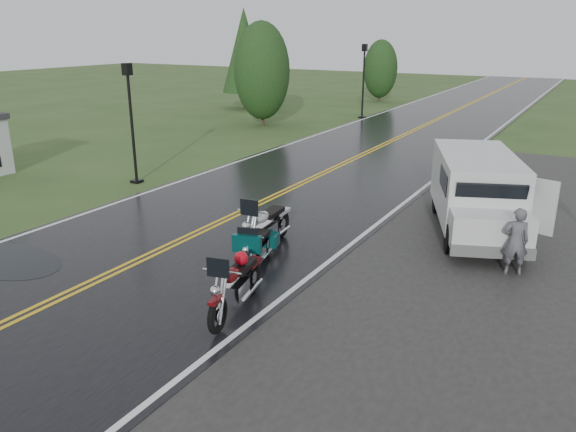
% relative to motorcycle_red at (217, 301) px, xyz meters
% --- Properties ---
extents(ground, '(120.00, 120.00, 0.00)m').
position_rel_motorcycle_red_xyz_m(ground, '(-3.52, 1.69, -0.66)').
color(ground, '#2D471E').
rests_on(ground, ground).
extents(road, '(8.00, 100.00, 0.04)m').
position_rel_motorcycle_red_xyz_m(road, '(-3.52, 11.69, -0.64)').
color(road, black).
rests_on(road, ground).
extents(motorcycle_red, '(1.28, 2.37, 1.33)m').
position_rel_motorcycle_red_xyz_m(motorcycle_red, '(0.00, 0.00, 0.00)').
color(motorcycle_red, '#54090B').
rests_on(motorcycle_red, ground).
extents(motorcycle_teal, '(1.19, 2.05, 1.14)m').
position_rel_motorcycle_red_xyz_m(motorcycle_teal, '(-0.75, 2.02, -0.09)').
color(motorcycle_teal, '#053A3A').
rests_on(motorcycle_teal, ground).
extents(motorcycle_silver, '(1.09, 2.48, 1.42)m').
position_rel_motorcycle_red_xyz_m(motorcycle_silver, '(-1.28, 2.84, 0.05)').
color(motorcycle_silver, '#AFB1B7').
rests_on(motorcycle_silver, ground).
extents(van_white, '(3.67, 5.53, 2.04)m').
position_rel_motorcycle_red_xyz_m(van_white, '(2.50, 5.76, 0.35)').
color(van_white, silver).
rests_on(van_white, ground).
extents(person_at_van, '(0.64, 0.53, 1.49)m').
position_rel_motorcycle_red_xyz_m(person_at_van, '(3.98, 5.21, 0.08)').
color(person_at_van, '#4E4E53').
rests_on(person_at_van, ground).
extents(lamp_post_near_left, '(0.35, 0.35, 4.06)m').
position_rel_motorcycle_red_xyz_m(lamp_post_near_left, '(-8.61, 6.90, 1.37)').
color(lamp_post_near_left, black).
rests_on(lamp_post_near_left, ground).
extents(lamp_post_far_left, '(0.37, 0.37, 4.32)m').
position_rel_motorcycle_red_xyz_m(lamp_post_far_left, '(-7.67, 24.74, 1.50)').
color(lamp_post_far_left, black).
rests_on(lamp_post_far_left, ground).
extents(tree_left_mid, '(3.03, 3.03, 4.73)m').
position_rel_motorcycle_red_xyz_m(tree_left_mid, '(-11.41, 19.51, 1.70)').
color(tree_left_mid, '#1E3D19').
rests_on(tree_left_mid, ground).
extents(tree_left_far, '(2.45, 2.45, 3.77)m').
position_rel_motorcycle_red_xyz_m(tree_left_far, '(-9.78, 33.04, 1.22)').
color(tree_left_far, '#1E3D19').
rests_on(tree_left_far, ground).
extents(pine_left_far, '(3.01, 3.01, 6.27)m').
position_rel_motorcycle_red_xyz_m(pine_left_far, '(-16.15, 24.88, 2.47)').
color(pine_left_far, '#1E3D19').
rests_on(pine_left_far, ground).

